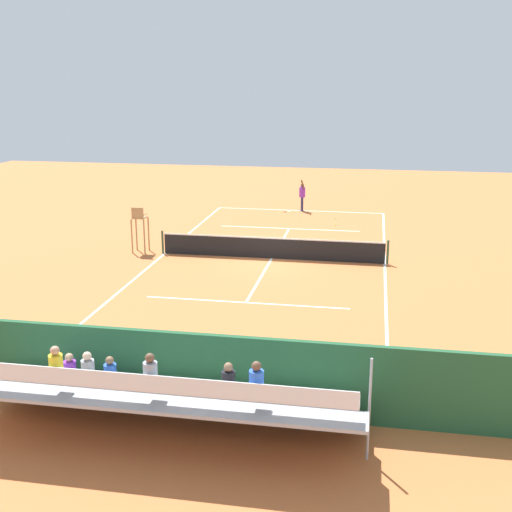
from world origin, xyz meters
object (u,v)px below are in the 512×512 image
at_px(umpire_chair, 139,224).
at_px(tennis_ball_near, 335,225).
at_px(tennis_racket, 288,211).
at_px(courtside_bench, 304,383).
at_px(equipment_bag, 234,394).
at_px(tennis_player, 302,194).
at_px(bleacher_stand, 163,398).
at_px(tennis_net, 272,248).
at_px(tennis_ball_far, 335,218).

relative_size(umpire_chair, tennis_ball_near, 32.42).
bearing_deg(tennis_racket, courtside_bench, 98.44).
relative_size(equipment_bag, tennis_player, 0.47).
height_order(bleacher_stand, tennis_racket, bleacher_stand).
xyz_separation_m(equipment_bag, tennis_player, (1.00, -24.32, 0.84)).
bearing_deg(tennis_racket, umpire_chair, 62.17).
relative_size(tennis_net, tennis_player, 5.35).
bearing_deg(tennis_player, tennis_ball_far, 137.56).
bearing_deg(courtside_bench, bleacher_stand, 35.30).
bearing_deg(equipment_bag, courtside_bench, -175.83).
relative_size(umpire_chair, tennis_racket, 3.97).
xyz_separation_m(courtside_bench, tennis_ball_far, (0.62, -22.24, -0.53)).
relative_size(courtside_bench, tennis_ball_far, 27.27).
bearing_deg(umpire_chair, equipment_bag, 118.61).
bearing_deg(tennis_net, bleacher_stand, 89.73).
distance_m(equipment_bag, tennis_ball_far, 22.40).
height_order(tennis_player, tennis_ball_near, tennis_player).
distance_m(bleacher_stand, tennis_player, 26.30).
xyz_separation_m(tennis_racket, tennis_ball_far, (-2.92, 1.60, 0.02)).
distance_m(umpire_chair, equipment_bag, 15.36).
distance_m(bleacher_stand, tennis_ball_near, 22.85).
xyz_separation_m(tennis_net, tennis_racket, (0.64, -10.57, -0.49)).
bearing_deg(tennis_net, tennis_ball_far, -104.24).
distance_m(tennis_net, tennis_racket, 10.60).
relative_size(bleacher_stand, umpire_chair, 4.23).
bearing_deg(equipment_bag, tennis_player, -87.66).
xyz_separation_m(tennis_player, tennis_ball_far, (-2.14, 1.95, -0.98)).
distance_m(bleacher_stand, tennis_ball_far, 24.47).
height_order(tennis_net, tennis_ball_near, tennis_net).
height_order(tennis_racket, tennis_ball_far, tennis_ball_far).
relative_size(tennis_player, tennis_racket, 3.57).
bearing_deg(bleacher_stand, tennis_ball_far, -95.51).
xyz_separation_m(bleacher_stand, tennis_player, (-0.21, -26.30, 0.07)).
distance_m(tennis_racket, tennis_ball_near, 4.44).
distance_m(bleacher_stand, tennis_racket, 25.97).
height_order(tennis_net, bleacher_stand, bleacher_stand).
distance_m(bleacher_stand, equipment_bag, 2.44).
relative_size(courtside_bench, tennis_player, 0.93).
relative_size(tennis_racket, tennis_ball_far, 8.17).
height_order(umpire_chair, tennis_ball_far, umpire_chair).
relative_size(tennis_racket, tennis_ball_near, 8.17).
distance_m(bleacher_stand, courtside_bench, 3.66).
bearing_deg(tennis_ball_near, tennis_player, -58.07).
relative_size(courtside_bench, tennis_racket, 3.34).
xyz_separation_m(tennis_racket, tennis_ball_near, (-3.02, 3.25, 0.02)).
distance_m(courtside_bench, equipment_bag, 1.81).
distance_m(equipment_bag, tennis_player, 24.36).
height_order(umpire_chair, courtside_bench, umpire_chair).
bearing_deg(bleacher_stand, equipment_bag, -121.46).
xyz_separation_m(tennis_net, bleacher_stand, (0.07, 15.37, 0.45)).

